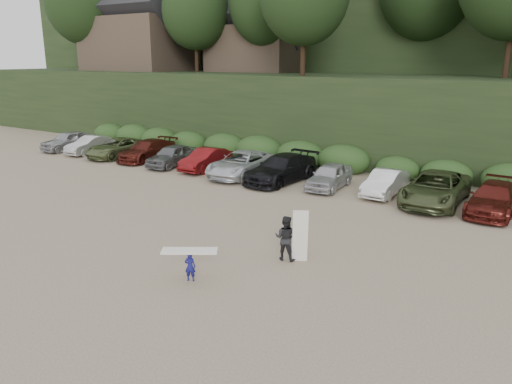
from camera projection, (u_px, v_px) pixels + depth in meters
The scene contains 5 objects.
ground at pixel (191, 231), 21.62m from camera, with size 120.00×120.00×0.00m, color tan.
hillside_backdrop at pixel (428, 15), 47.88m from camera, with size 90.00×41.50×28.00m.
parked_cars at pixel (264, 167), 30.77m from camera, with size 39.10×6.11×1.63m.
child_surfer at pixel (190, 260), 16.68m from camera, with size 1.84×1.44×1.11m.
adult_surfer at pixel (287, 238), 18.39m from camera, with size 1.33×0.79×2.01m.
Camera 1 is at (13.50, -15.57, 7.32)m, focal length 35.00 mm.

